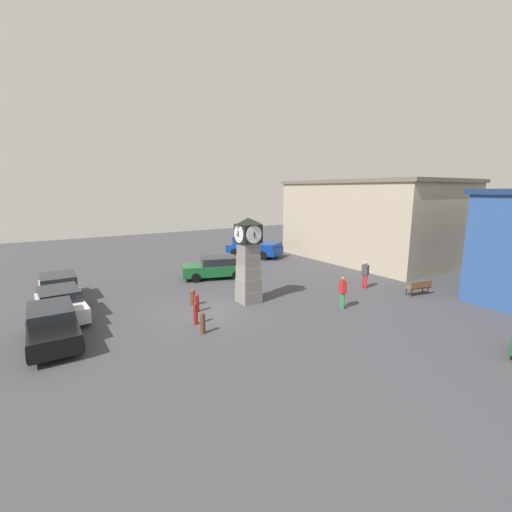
% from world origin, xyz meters
% --- Properties ---
extents(ground_plane, '(67.59, 67.59, 0.00)m').
position_xyz_m(ground_plane, '(0.00, 0.00, 0.00)').
color(ground_plane, '#424247').
extents(clock_tower, '(1.52, 1.50, 4.74)m').
position_xyz_m(clock_tower, '(-0.17, 2.61, 2.44)').
color(clock_tower, gray).
rests_on(clock_tower, ground_plane).
extents(bollard_near_tower, '(0.23, 0.23, 0.96)m').
position_xyz_m(bollard_near_tower, '(2.41, -1.33, 0.49)').
color(bollard_near_tower, brown).
rests_on(bollard_near_tower, ground_plane).
extents(bollard_mid_row, '(0.20, 0.20, 1.06)m').
position_xyz_m(bollard_mid_row, '(1.26, -1.18, 0.53)').
color(bollard_mid_row, maroon).
rests_on(bollard_mid_row, ground_plane).
extents(bollard_far_row, '(0.25, 0.25, 0.96)m').
position_xyz_m(bollard_far_row, '(-0.28, -0.47, 0.49)').
color(bollard_far_row, maroon).
rests_on(bollard_far_row, ground_plane).
extents(bollard_end_row, '(0.30, 0.30, 0.92)m').
position_xyz_m(bollard_end_row, '(-1.30, -0.26, 0.46)').
color(bollard_end_row, brown).
rests_on(bollard_end_row, ground_plane).
extents(car_navy_sedan, '(4.22, 2.05, 1.49)m').
position_xyz_m(car_navy_sedan, '(-6.10, -6.32, 0.76)').
color(car_navy_sedan, silver).
rests_on(car_navy_sedan, ground_plane).
extents(car_near_tower, '(4.29, 2.20, 1.48)m').
position_xyz_m(car_near_tower, '(-2.90, -6.43, 0.76)').
color(car_near_tower, silver).
rests_on(car_near_tower, ground_plane).
extents(car_by_building, '(4.45, 1.92, 1.52)m').
position_xyz_m(car_by_building, '(-0.05, -6.90, 0.78)').
color(car_by_building, black).
rests_on(car_by_building, ground_plane).
extents(car_end_of_row, '(3.10, 4.84, 1.51)m').
position_xyz_m(car_end_of_row, '(-5.97, 3.43, 0.78)').
color(car_end_of_row, '#19602D').
rests_on(car_end_of_row, ground_plane).
extents(pickup_truck, '(5.46, 4.29, 1.85)m').
position_xyz_m(pickup_truck, '(-11.21, 9.99, 0.93)').
color(pickup_truck, navy).
rests_on(pickup_truck, ground_plane).
extents(bench, '(0.85, 1.67, 0.90)m').
position_xyz_m(bench, '(4.27, 11.83, 0.52)').
color(bench, brown).
rests_on(bench, ground_plane).
extents(pedestrian_near_bench, '(0.44, 0.32, 1.77)m').
position_xyz_m(pedestrian_near_bench, '(1.50, 10.32, 1.02)').
color(pedestrian_near_bench, red).
rests_on(pedestrian_near_bench, ground_plane).
extents(pedestrian_crossing_lot, '(0.45, 0.35, 1.75)m').
position_xyz_m(pedestrian_crossing_lot, '(3.45, 6.23, 1.01)').
color(pedestrian_crossing_lot, '#338C4C').
rests_on(pedestrian_crossing_lot, ground_plane).
extents(warehouse_blue_far, '(14.40, 9.87, 7.04)m').
position_xyz_m(warehouse_blue_far, '(-4.84, 18.63, 3.53)').
color(warehouse_blue_far, '#B7A88E').
rests_on(warehouse_blue_far, ground_plane).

